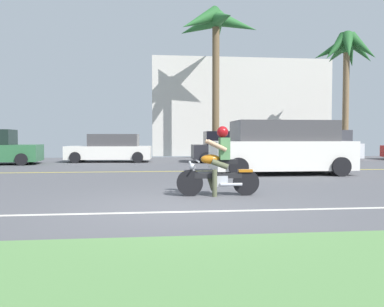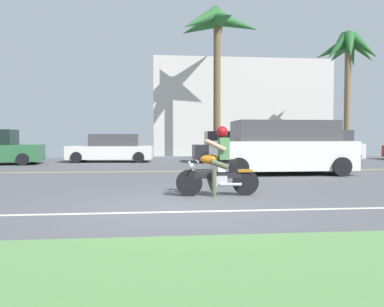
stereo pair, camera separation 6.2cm
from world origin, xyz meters
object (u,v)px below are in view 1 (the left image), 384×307
Objects in this scene: suv_nearby at (281,148)px; parked_car_2 at (232,148)px; palm_tree_1 at (346,54)px; parked_car_1 at (111,149)px; palm_tree_0 at (215,30)px; parked_car_3 at (323,146)px; motorcyclist at (219,166)px.

suv_nearby reaches higher than parked_car_2.
parked_car_2 is (-0.36, 6.54, -0.17)m from suv_nearby.
parked_car_1 is at bearing -173.89° from palm_tree_1.
palm_tree_0 is (-0.74, 9.80, 6.80)m from suv_nearby.
suv_nearby is 12.37m from palm_tree_1.
parked_car_1 is 1.01× the size of parked_car_2.
parked_car_1 is 11.66m from parked_car_3.
motorcyclist is 12.57m from parked_car_1.
parked_car_2 reaches higher than motorcyclist.
parked_car_3 is (4.98, 7.38, -0.13)m from suv_nearby.
suv_nearby reaches higher than parked_car_3.
palm_tree_1 is at bearing 51.39° from suv_nearby.
parked_car_2 is at bearing 76.47° from motorcyclist.
palm_tree_1 reaches higher than parked_car_1.
parked_car_2 is 9.40m from palm_tree_1.
palm_tree_0 reaches higher than motorcyclist.
parked_car_3 is at bearing 0.52° from parked_car_1.
suv_nearby is 1.21× the size of parked_car_3.
parked_car_3 is 9.30m from palm_tree_0.
motorcyclist is 0.44× the size of parked_car_3.
parked_car_1 is (-6.68, 7.28, -0.23)m from suv_nearby.
palm_tree_1 is at bearing -7.86° from palm_tree_0.
parked_car_3 is at bearing 8.93° from parked_car_2.
palm_tree_0 reaches higher than parked_car_1.
parked_car_2 is at bearing 93.10° from suv_nearby.
parked_car_1 is 9.54m from palm_tree_0.
parked_car_2 is 0.59× the size of palm_tree_1.
motorcyclist is at bearing -73.33° from parked_car_1.
palm_tree_0 is at bearing 80.90° from motorcyclist.
suv_nearby is (3.08, 4.76, 0.26)m from motorcyclist.
palm_tree_0 is at bearing 94.33° from suv_nearby.
parked_car_1 is at bearing 173.40° from parked_car_2.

